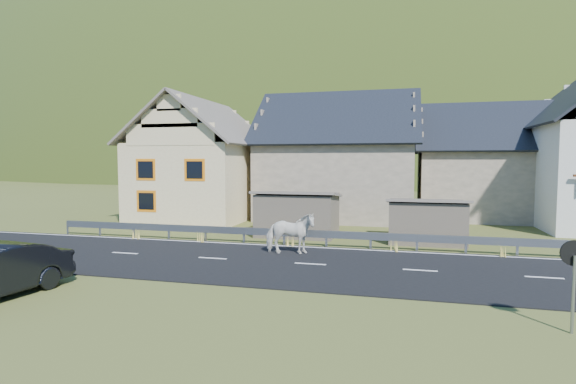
# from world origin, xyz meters

# --- Properties ---
(ground) EXTENTS (160.00, 160.00, 0.00)m
(ground) POSITION_xyz_m (0.00, 0.00, 0.00)
(ground) COLOR #474D20
(ground) RESTS_ON ground
(road) EXTENTS (60.00, 7.00, 0.04)m
(road) POSITION_xyz_m (0.00, 0.00, 0.02)
(road) COLOR black
(road) RESTS_ON ground
(lane_markings) EXTENTS (60.00, 6.60, 0.01)m
(lane_markings) POSITION_xyz_m (0.00, 0.00, 0.04)
(lane_markings) COLOR silver
(lane_markings) RESTS_ON road
(guardrail) EXTENTS (28.10, 0.09, 0.75)m
(guardrail) POSITION_xyz_m (-0.00, 3.68, 0.56)
(guardrail) COLOR #93969B
(guardrail) RESTS_ON ground
(shed_left) EXTENTS (4.30, 3.30, 2.40)m
(shed_left) POSITION_xyz_m (-2.00, 6.50, 1.10)
(shed_left) COLOR #6D6153
(shed_left) RESTS_ON ground
(shed_right) EXTENTS (3.80, 2.90, 2.20)m
(shed_right) POSITION_xyz_m (4.50, 6.00, 1.00)
(shed_right) COLOR #6D6153
(shed_right) RESTS_ON ground
(house_cream) EXTENTS (7.80, 9.80, 8.30)m
(house_cream) POSITION_xyz_m (-10.00, 12.00, 4.36)
(house_cream) COLOR beige
(house_cream) RESTS_ON ground
(house_stone_a) EXTENTS (10.80, 9.80, 8.90)m
(house_stone_a) POSITION_xyz_m (-1.00, 15.00, 4.63)
(house_stone_a) COLOR tan
(house_stone_a) RESTS_ON ground
(house_stone_b) EXTENTS (9.80, 8.80, 8.10)m
(house_stone_b) POSITION_xyz_m (9.00, 17.00, 4.24)
(house_stone_b) COLOR tan
(house_stone_b) RESTS_ON ground
(mountain) EXTENTS (440.00, 280.00, 260.00)m
(mountain) POSITION_xyz_m (5.00, 180.00, -20.00)
(mountain) COLOR #213A12
(mountain) RESTS_ON ground
(conifer_patch) EXTENTS (76.00, 50.00, 28.00)m
(conifer_patch) POSITION_xyz_m (-55.00, 110.00, 6.00)
(conifer_patch) COLOR black
(conifer_patch) RESTS_ON ground
(horse) EXTENTS (1.21, 2.18, 1.75)m
(horse) POSITION_xyz_m (-1.20, 1.60, 0.92)
(horse) COLOR silver
(horse) RESTS_ON road
(traffic_mirror) EXTENTS (0.60, 0.18, 2.15)m
(traffic_mirror) POSITION_xyz_m (7.16, -5.06, 1.58)
(traffic_mirror) COLOR #93969B
(traffic_mirror) RESTS_ON ground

